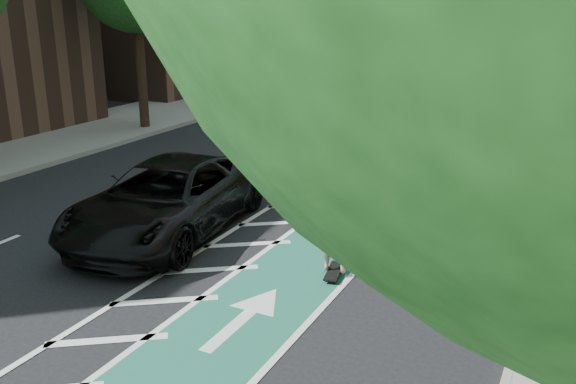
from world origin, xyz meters
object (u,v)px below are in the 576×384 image
Objects in this scene: suv_near at (167,198)px; suv_far at (357,116)px; skateboarder at (335,227)px; barrel_a at (264,137)px.

suv_far reaches higher than suv_near.
barrel_a is (-5.90, 8.01, -0.52)m from skateboarder.
suv_near is (-4.10, 0.41, -0.20)m from skateboarder.
skateboarder is 11.60m from suv_far.
suv_far is 3.73m from barrel_a.
barrel_a is at bearing 96.31° from suv_near.
suv_far reaches higher than barrel_a.
suv_near is at bearing -17.81° from skateboarder.
suv_far is at bearing 80.80° from suv_near.
suv_far is (0.40, 10.59, 0.06)m from suv_near.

